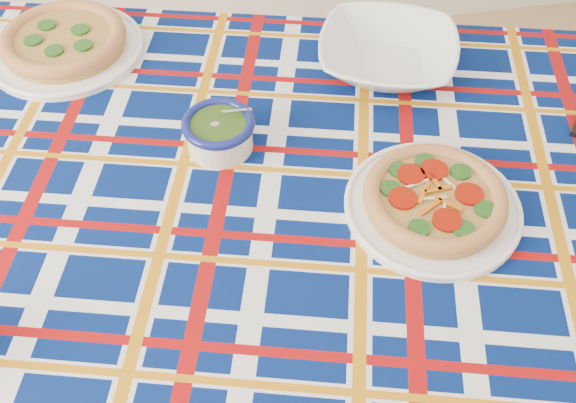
{
  "coord_description": "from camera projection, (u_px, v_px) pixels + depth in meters",
  "views": [
    {
      "loc": [
        0.09,
        -0.27,
        1.61
      ],
      "look_at": [
        0.22,
        0.41,
        0.8
      ],
      "focal_mm": 40.0,
      "sensor_mm": 36.0,
      "label": 1
    }
  ],
  "objects": [
    {
      "name": "tablecloth",
      "position": [
        315.0,
        214.0,
        1.14
      ],
      "size": [
        1.9,
        1.48,
        0.11
      ],
      "primitive_type": null,
      "rotation": [
        0.0,
        0.0,
        -0.27
      ],
      "color": "#041651",
      "rests_on": "dining_table"
    },
    {
      "name": "serving_bowl",
      "position": [
        387.0,
        54.0,
        1.3
      ],
      "size": [
        0.36,
        0.36,
        0.07
      ],
      "primitive_type": "imported",
      "rotation": [
        0.0,
        0.0,
        -0.37
      ],
      "color": "white",
      "rests_on": "tablecloth"
    },
    {
      "name": "second_focaccia_plate",
      "position": [
        64.0,
        40.0,
        1.33
      ],
      "size": [
        0.4,
        0.4,
        0.06
      ],
      "primitive_type": null,
      "rotation": [
        0.0,
        0.0,
        -0.26
      ],
      "color": "#B0803E",
      "rests_on": "tablecloth"
    },
    {
      "name": "main_focaccia_plate",
      "position": [
        435.0,
        198.0,
        1.05
      ],
      "size": [
        0.38,
        0.38,
        0.06
      ],
      "primitive_type": null,
      "rotation": [
        0.0,
        0.0,
        -0.28
      ],
      "color": "#B0803E",
      "rests_on": "tablecloth"
    },
    {
      "name": "pesto_bowl",
      "position": [
        219.0,
        131.0,
        1.14
      ],
      "size": [
        0.16,
        0.16,
        0.08
      ],
      "primitive_type": null,
      "rotation": [
        0.0,
        0.0,
        -0.26
      ],
      "color": "#20390F",
      "rests_on": "tablecloth"
    },
    {
      "name": "dining_table",
      "position": [
        314.0,
        223.0,
        1.16
      ],
      "size": [
        1.86,
        1.43,
        0.77
      ],
      "rotation": [
        0.0,
        0.0,
        -0.27
      ],
      "color": "brown",
      "rests_on": "floor"
    }
  ]
}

